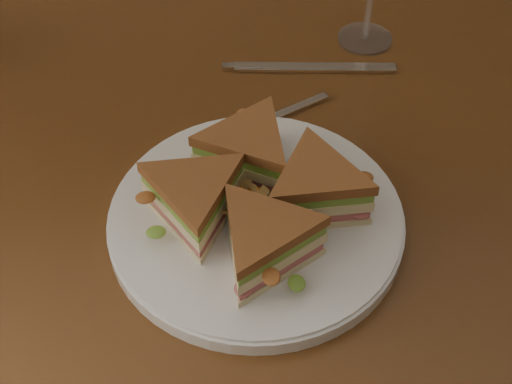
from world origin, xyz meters
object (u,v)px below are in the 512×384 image
(plate, at_px, (256,221))
(knife, at_px, (303,68))
(sandwich_wedges, at_px, (256,196))
(table, at_px, (220,205))
(spoon, at_px, (227,136))

(plate, relative_size, knife, 1.36)
(sandwich_wedges, xyz_separation_m, knife, (0.09, 0.24, -0.04))
(table, bearing_deg, sandwich_wedges, -75.62)
(table, xyz_separation_m, spoon, (0.01, 0.01, 0.10))
(spoon, bearing_deg, sandwich_wedges, -107.28)
(table, xyz_separation_m, sandwich_wedges, (0.03, -0.12, 0.14))
(knife, bearing_deg, plate, -102.57)
(plate, bearing_deg, table, 104.38)
(plate, bearing_deg, spoon, 97.94)
(spoon, bearing_deg, plate, -107.28)
(sandwich_wedges, relative_size, spoon, 1.37)
(table, bearing_deg, spoon, 38.42)
(spoon, bearing_deg, knife, 22.24)
(sandwich_wedges, xyz_separation_m, spoon, (-0.02, 0.13, -0.04))
(table, relative_size, knife, 5.58)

